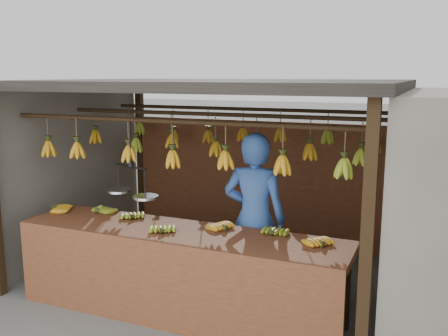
% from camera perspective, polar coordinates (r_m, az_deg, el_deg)
% --- Properties ---
extents(ground, '(80.00, 80.00, 0.00)m').
position_cam_1_polar(ground, '(6.41, -1.08, -11.96)').
color(ground, '#5B5B57').
extents(stall, '(4.30, 3.30, 2.40)m').
position_cam_1_polar(stall, '(6.24, 0.10, 6.11)').
color(stall, black).
rests_on(stall, ground).
extents(counter, '(3.58, 0.79, 0.96)m').
position_cam_1_polar(counter, '(5.09, -5.75, -9.59)').
color(counter, brown).
rests_on(counter, ground).
extents(hanging_bananas, '(3.63, 2.25, 0.39)m').
position_cam_1_polar(hanging_bananas, '(5.98, -1.09, 2.60)').
color(hanging_bananas, '#C48615').
rests_on(hanging_bananas, ground).
extents(balance_scale, '(0.69, 0.40, 0.81)m').
position_cam_1_polar(balance_scale, '(5.44, -10.51, -2.46)').
color(balance_scale, black).
rests_on(balance_scale, ground).
extents(vendor, '(0.72, 0.50, 1.87)m').
position_cam_1_polar(vendor, '(5.40, 3.50, -5.80)').
color(vendor, '#3359A5').
rests_on(vendor, ground).
extents(bag_bundles, '(0.08, 0.26, 1.22)m').
position_cam_1_polar(bag_bundles, '(6.92, 18.51, -2.22)').
color(bag_bundles, '#199926').
rests_on(bag_bundles, ground).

